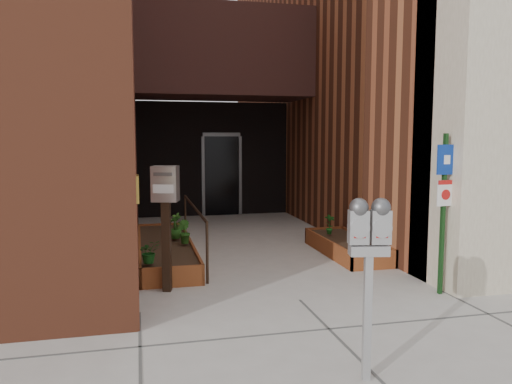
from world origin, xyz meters
TOP-DOWN VIEW (x-y plane):
  - ground at (0.00, 0.00)m, footprint 80.00×80.00m
  - architecture at (-0.18, 6.89)m, footprint 20.00×14.60m
  - planter_left at (-1.55, 2.70)m, footprint 0.90×3.60m
  - planter_right at (1.60, 2.20)m, footprint 0.80×2.20m
  - handrail at (-1.05, 2.65)m, footprint 0.04×3.34m
  - parking_meter at (-0.11, -2.13)m, footprint 0.36×0.20m
  - sign_post at (1.90, -0.19)m, footprint 0.29×0.08m
  - payment_dropbox at (-1.63, 0.79)m, footprint 0.39×0.33m
  - shrub_left_a at (-1.85, 1.18)m, footprint 0.38×0.38m
  - shrub_left_b at (-1.25, 2.40)m, footprint 0.30×0.30m
  - shrub_left_c at (-1.36, 2.85)m, footprint 0.32×0.32m
  - shrub_left_d at (-1.31, 3.33)m, footprint 0.28×0.28m
  - shrub_right_a at (1.35, 1.33)m, footprint 0.19×0.19m
  - shrub_right_b at (1.43, 2.59)m, footprint 0.28×0.28m
  - shrub_right_c at (1.85, 2.40)m, footprint 0.35×0.35m

SIDE VIEW (x-z plane):
  - ground at x=0.00m, z-range 0.00..0.00m
  - planter_left at x=-1.55m, z-range -0.02..0.28m
  - planter_right at x=1.60m, z-range -0.02..0.28m
  - shrub_right_c at x=1.85m, z-range 0.30..0.61m
  - shrub_right_a at x=1.35m, z-range 0.30..0.61m
  - shrub_left_a at x=-1.85m, z-range 0.30..0.63m
  - shrub_right_b at x=1.43m, z-range 0.30..0.68m
  - shrub_left_d at x=-1.31m, z-range 0.30..0.68m
  - shrub_left_b at x=-1.25m, z-range 0.30..0.70m
  - shrub_left_c at x=-1.36m, z-range 0.30..0.71m
  - handrail at x=-1.05m, z-range 0.30..1.20m
  - parking_meter at x=-0.11m, z-range 0.43..2.00m
  - payment_dropbox at x=-1.63m, z-range 0.38..2.07m
  - sign_post at x=1.90m, z-range 0.24..2.37m
  - architecture at x=-0.18m, z-range -0.02..9.98m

